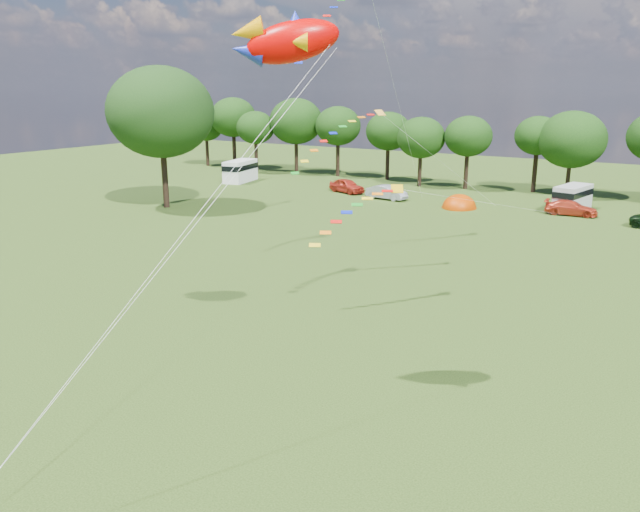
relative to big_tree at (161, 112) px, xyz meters
The scene contains 13 objects.
ground_plane 42.02m from the big_tree, 43.03° to the right, with size 180.00×180.00×0.00m, color black.
tree_line 44.52m from the big_tree, 37.40° to the left, with size 102.98×10.98×10.27m.
big_tree is the anchor object (origin of this frame).
car_a 21.49m from the big_tree, 57.46° to the left, with size 1.81×4.61×1.54m, color #B62B1B.
car_b 23.78m from the big_tree, 43.13° to the left, with size 1.53×4.09×1.44m, color #95979C.
car_c 38.92m from the big_tree, 25.91° to the left, with size 1.86×4.43×1.33m, color #BA331A.
campervan_a 19.22m from the big_tree, 104.98° to the left, with size 3.32×5.69×2.62m.
campervan_c 39.61m from the big_tree, 29.57° to the left, with size 2.94×5.13×2.37m.
tent_orange 29.78m from the big_tree, 30.97° to the left, with size 3.34×3.66×2.61m.
fish_kite 39.85m from the big_tree, 37.95° to the right, with size 3.88×3.05×2.12m.
streamer_kite_a 22.32m from the big_tree, ahead, with size 3.39×5.55×5.77m.
streamer_kite_b 26.66m from the big_tree, 20.04° to the right, with size 4.19×4.69×3.79m.
streamer_kite_c 32.65m from the big_tree, 25.98° to the right, with size 3.24×4.95×2.83m.
Camera 1 is at (14.23, -14.90, 11.34)m, focal length 35.00 mm.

